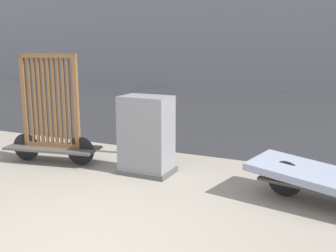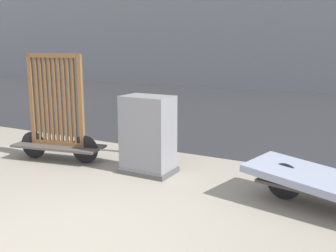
{
  "view_description": "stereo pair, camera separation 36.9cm",
  "coord_description": "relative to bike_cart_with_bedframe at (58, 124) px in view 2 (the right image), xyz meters",
  "views": [
    {
      "loc": [
        2.39,
        -2.93,
        2.01
      ],
      "look_at": [
        0.0,
        2.2,
        0.84
      ],
      "focal_mm": 42.0,
      "sensor_mm": 36.0,
      "label": 1
    },
    {
      "loc": [
        2.72,
        -2.76,
        2.01
      ],
      "look_at": [
        0.0,
        2.2,
        0.84
      ],
      "focal_mm": 42.0,
      "sensor_mm": 36.0,
      "label": 2
    }
  ],
  "objects": [
    {
      "name": "utility_cabinet",
      "position": [
        1.74,
        0.18,
        -0.08
      ],
      "size": [
        0.84,
        0.58,
        1.24
      ],
      "color": "#4C4C4C",
      "rests_on": "ground_plane"
    },
    {
      "name": "bike_cart_with_bedframe",
      "position": [
        0.0,
        0.0,
        0.0
      ],
      "size": [
        2.33,
        0.85,
        1.87
      ],
      "rotation": [
        0.0,
        0.0,
        0.19
      ],
      "color": "#4C4742",
      "rests_on": "ground_plane"
    },
    {
      "name": "road_strip",
      "position": [
        2.2,
        6.98,
        -0.65
      ],
      "size": [
        56.0,
        10.98,
        0.01
      ],
      "color": "#2D2D30",
      "rests_on": "ground_plane"
    },
    {
      "name": "ground_plane",
      "position": [
        2.2,
        -2.2,
        -0.65
      ],
      "size": [
        60.0,
        60.0,
        0.0
      ],
      "primitive_type": "plane",
      "color": "gray"
    },
    {
      "name": "bike_cart_with_mattress",
      "position": [
        4.41,
        -0.0,
        -0.31
      ],
      "size": [
        2.5,
        1.24,
        0.49
      ],
      "rotation": [
        0.0,
        0.0,
        -0.2
      ],
      "color": "#4C4742",
      "rests_on": "ground_plane"
    }
  ]
}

